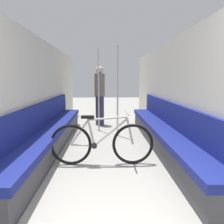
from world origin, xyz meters
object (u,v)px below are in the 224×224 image
(bench_seat_row_left, at_px, (51,134))
(grab_pole_far, at_px, (118,93))
(passenger_standing, at_px, (100,95))
(grab_pole_near, at_px, (99,92))
(bench_seat_row_right, at_px, (163,133))
(bicycle, at_px, (102,143))

(bench_seat_row_left, height_order, grab_pole_far, grab_pole_far)
(bench_seat_row_left, bearing_deg, grab_pole_far, 36.11)
(bench_seat_row_left, height_order, passenger_standing, passenger_standing)
(grab_pole_near, distance_m, grab_pole_far, 0.69)
(bench_seat_row_right, distance_m, grab_pole_near, 2.11)
(bench_seat_row_left, xyz_separation_m, bicycle, (1.00, -0.79, 0.05))
(bench_seat_row_left, distance_m, grab_pole_near, 1.89)
(grab_pole_near, relative_size, passenger_standing, 1.23)
(grab_pole_near, xyz_separation_m, passenger_standing, (0.01, 0.77, -0.14))
(grab_pole_near, height_order, passenger_standing, grab_pole_near)
(grab_pole_near, relative_size, grab_pole_far, 1.00)
(bicycle, relative_size, passenger_standing, 0.95)
(bicycle, relative_size, grab_pole_far, 0.77)
(passenger_standing, bearing_deg, grab_pole_near, 111.71)
(bench_seat_row_right, bearing_deg, grab_pole_far, 130.45)
(bench_seat_row_left, distance_m, bicycle, 1.27)
(bicycle, bearing_deg, passenger_standing, 84.23)
(bicycle, bearing_deg, bench_seat_row_right, 26.10)
(bench_seat_row_left, xyz_separation_m, passenger_standing, (0.89, 2.27, 0.59))
(bicycle, distance_m, grab_pole_near, 2.39)
(bench_seat_row_left, xyz_separation_m, grab_pole_far, (1.34, 0.98, 0.73))
(bench_seat_row_right, distance_m, bicycle, 1.43)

